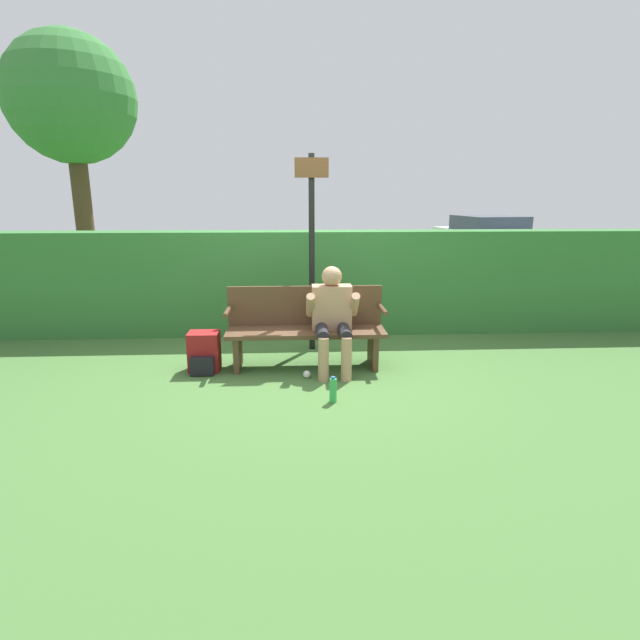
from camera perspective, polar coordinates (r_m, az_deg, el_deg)
The scene contains 10 objects.
ground_plane at distance 5.56m, azimuth -1.60°, elevation -5.37°, with size 40.00×40.00×0.00m, color #426B33.
hedge_back at distance 6.83m, azimuth -1.95°, elevation 4.30°, with size 12.00×0.48×1.39m.
park_bench at distance 5.50m, azimuth -1.65°, elevation -0.83°, with size 1.73×0.48×0.87m.
person_seated at distance 5.34m, azimuth 1.42°, elevation 0.69°, with size 0.56×0.65×1.11m.
backpack at distance 5.52m, azimuth -13.11°, elevation -3.67°, with size 0.32×0.35×0.43m.
water_bottle at distance 4.61m, azimuth 1.51°, elevation -8.01°, with size 0.07×0.07×0.25m.
signpost at distance 5.95m, azimuth -0.95°, elevation 8.84°, with size 0.39×0.09×2.32m.
parked_car at distance 15.81m, azimuth 18.60°, elevation 8.85°, with size 2.31×4.27×1.28m.
tree at distance 11.26m, azimuth -26.56°, elevation 21.43°, with size 2.39×2.39×4.81m.
litter_crumple at distance 5.22m, azimuth -1.52°, elevation -6.22°, with size 0.08×0.08×0.08m.
Camera 1 is at (-0.12, -5.25, 1.84)m, focal length 28.00 mm.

